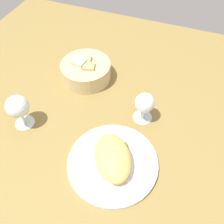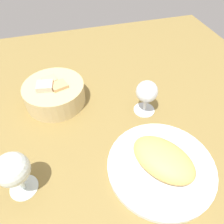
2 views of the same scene
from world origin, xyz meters
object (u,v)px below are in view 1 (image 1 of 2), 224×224
(plate, at_px, (113,163))
(bread_basket, at_px, (86,71))
(wine_glass_near, at_px, (144,104))
(wine_glass_far, at_px, (18,108))

(plate, distance_m, bread_basket, 0.40)
(wine_glass_near, xyz_separation_m, wine_glass_far, (-0.17, 0.37, 0.01))
(wine_glass_near, bearing_deg, wine_glass_far, 113.83)
(plate, bearing_deg, wine_glass_near, -9.87)
(bread_basket, height_order, wine_glass_far, wine_glass_far)
(bread_basket, xyz_separation_m, wine_glass_near, (-0.12, -0.27, 0.04))
(plate, height_order, bread_basket, bread_basket)
(plate, xyz_separation_m, wine_glass_near, (0.20, -0.04, 0.07))
(plate, distance_m, wine_glass_near, 0.22)
(plate, relative_size, bread_basket, 1.42)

